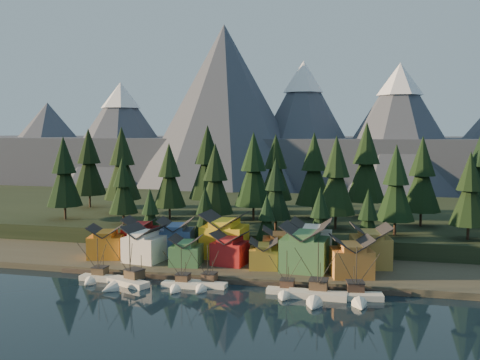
% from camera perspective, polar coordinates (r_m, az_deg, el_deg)
% --- Properties ---
extents(ground, '(500.00, 500.00, 0.00)m').
position_cam_1_polar(ground, '(107.38, -4.00, -13.10)').
color(ground, black).
rests_on(ground, ground).
extents(shore_strip, '(400.00, 50.00, 1.50)m').
position_cam_1_polar(shore_strip, '(144.38, 0.87, -7.98)').
color(shore_strip, '#3B372B').
rests_on(shore_strip, ground).
extents(hillside, '(420.00, 100.00, 6.00)m').
position_cam_1_polar(hillside, '(192.11, 4.20, -4.00)').
color(hillside, black).
rests_on(hillside, ground).
extents(dock, '(80.00, 4.00, 1.00)m').
position_cam_1_polar(dock, '(122.36, -1.61, -10.54)').
color(dock, '#4B3F36').
rests_on(dock, ground).
extents(mountain_ridge, '(560.00, 190.00, 90.00)m').
position_cam_1_polar(mountain_ridge, '(312.75, 7.22, 3.78)').
color(mountain_ridge, '#4C5362').
rests_on(mountain_ridge, ground).
extents(boat_0, '(7.93, 8.65, 10.59)m').
position_cam_1_polar(boat_0, '(126.44, -15.20, -9.43)').
color(boat_0, beige).
rests_on(boat_0, ground).
extents(boat_1, '(11.03, 11.54, 12.19)m').
position_cam_1_polar(boat_1, '(120.77, -12.27, -9.98)').
color(boat_1, silver).
rests_on(boat_1, ground).
extents(boat_2, '(8.46, 9.21, 9.83)m').
position_cam_1_polar(boat_2, '(117.66, -6.51, -10.53)').
color(boat_2, white).
rests_on(boat_2, ground).
extents(boat_3, '(9.21, 9.94, 10.19)m').
position_cam_1_polar(boat_3, '(117.36, -3.73, -10.53)').
color(boat_3, silver).
rests_on(boat_3, ground).
extents(boat_4, '(8.46, 9.21, 10.00)m').
position_cam_1_polar(boat_4, '(112.87, 4.90, -11.17)').
color(boat_4, silver).
rests_on(boat_4, ground).
extents(boat_5, '(12.34, 13.40, 12.70)m').
position_cam_1_polar(boat_5, '(110.04, 8.16, -11.45)').
color(boat_5, beige).
rests_on(boat_5, ground).
extents(boat_6, '(11.17, 11.86, 11.84)m').
position_cam_1_polar(boat_6, '(110.86, 12.41, -11.44)').
color(boat_6, silver).
rests_on(boat_6, ground).
extents(house_front_0, '(9.91, 9.58, 8.25)m').
position_cam_1_polar(house_front_0, '(141.47, -14.12, -6.31)').
color(house_front_0, orange).
rests_on(house_front_0, shore_strip).
extents(house_front_1, '(9.76, 9.47, 8.95)m').
position_cam_1_polar(house_front_1, '(135.41, -10.19, -6.59)').
color(house_front_1, white).
rests_on(house_front_1, shore_strip).
extents(house_front_2, '(7.81, 7.86, 7.02)m').
position_cam_1_polar(house_front_2, '(130.65, -5.76, -7.42)').
color(house_front_2, '#417845').
rests_on(house_front_2, shore_strip).
extents(house_front_3, '(8.84, 8.53, 7.94)m').
position_cam_1_polar(house_front_3, '(130.55, -1.08, -7.19)').
color(house_front_3, maroon).
rests_on(house_front_3, shore_strip).
extents(house_front_4, '(7.72, 8.15, 6.79)m').
position_cam_1_polar(house_front_4, '(127.34, 2.54, -7.79)').
color(house_front_4, '#A8852B').
rests_on(house_front_4, shore_strip).
extents(house_front_5, '(11.01, 10.14, 10.87)m').
position_cam_1_polar(house_front_5, '(125.36, 6.91, -7.03)').
color(house_front_5, '#3B6D3E').
rests_on(house_front_5, shore_strip).
extents(house_front_6, '(10.59, 10.24, 8.84)m').
position_cam_1_polar(house_front_6, '(122.63, 11.80, -7.89)').
color(house_front_6, '#C37832').
rests_on(house_front_6, shore_strip).
extents(house_back_0, '(9.54, 9.25, 9.29)m').
position_cam_1_polar(house_back_0, '(145.51, -10.56, -5.70)').
color(house_back_0, maroon).
rests_on(house_back_0, shore_strip).
extents(house_back_1, '(9.98, 10.07, 9.70)m').
position_cam_1_polar(house_back_1, '(139.94, -6.85, -6.00)').
color(house_back_1, '#364F81').
rests_on(house_back_1, shore_strip).
extents(house_back_2, '(11.22, 10.38, 11.44)m').
position_cam_1_polar(house_back_2, '(137.82, -1.67, -5.75)').
color(house_back_2, yellow).
rests_on(house_back_2, shore_strip).
extents(house_back_3, '(9.43, 8.69, 8.42)m').
position_cam_1_polar(house_back_3, '(133.96, 4.23, -6.77)').
color(house_back_3, '#C06B31').
rests_on(house_back_3, shore_strip).
extents(house_back_4, '(9.80, 9.42, 10.50)m').
position_cam_1_polar(house_back_4, '(133.90, 7.63, -6.33)').
color(house_back_4, silver).
rests_on(house_back_4, shore_strip).
extents(house_back_5, '(10.38, 10.47, 10.05)m').
position_cam_1_polar(house_back_5, '(131.80, 13.75, -6.73)').
color(house_back_5, olive).
rests_on(house_back_5, shore_strip).
extents(tree_hill_0, '(11.26, 11.26, 26.23)m').
position_cam_1_polar(tree_hill_0, '(176.29, -18.25, 0.60)').
color(tree_hill_0, '#332319').
rests_on(tree_hill_0, hillside).
extents(tree_hill_1, '(12.59, 12.59, 29.34)m').
position_cam_1_polar(tree_hill_1, '(184.31, -12.46, 1.46)').
color(tree_hill_1, '#332319').
rests_on(tree_hill_1, hillside).
extents(tree_hill_2, '(8.73, 8.73, 20.33)m').
position_cam_1_polar(tree_hill_2, '(162.43, -12.37, -0.77)').
color(tree_hill_2, '#332319').
rests_on(tree_hill_2, hillside).
extents(tree_hill_3, '(10.37, 10.37, 24.15)m').
position_cam_1_polar(tree_hill_3, '(169.17, -7.55, 0.25)').
color(tree_hill_3, '#332319').
rests_on(tree_hill_3, hillside).
extents(tree_hill_4, '(12.83, 12.83, 29.90)m').
position_cam_1_polar(tree_hill_4, '(180.45, -3.47, 1.60)').
color(tree_hill_4, '#332319').
rests_on(tree_hill_4, hillside).
extents(tree_hill_5, '(10.47, 10.47, 24.39)m').
position_cam_1_polar(tree_hill_5, '(153.94, -2.65, -0.15)').
color(tree_hill_5, '#332319').
rests_on(tree_hill_5, hillside).
extents(tree_hill_6, '(11.83, 11.83, 27.57)m').
position_cam_1_polar(tree_hill_6, '(166.31, 1.45, 0.85)').
color(tree_hill_6, '#332319').
rests_on(tree_hill_6, hillside).
extents(tree_hill_7, '(8.81, 8.81, 20.52)m').
position_cam_1_polar(tree_hill_7, '(148.15, 3.83, -1.19)').
color(tree_hill_7, '#332319').
rests_on(tree_hill_7, hillside).
extents(tree_hill_8, '(11.80, 11.80, 27.48)m').
position_cam_1_polar(tree_hill_8, '(170.40, 7.88, 0.90)').
color(tree_hill_8, '#332319').
rests_on(tree_hill_8, hillside).
extents(tree_hill_9, '(11.44, 11.44, 26.66)m').
position_cam_1_polar(tree_hill_9, '(152.90, 10.21, 0.20)').
color(tree_hill_9, '#332319').
rests_on(tree_hill_9, hillside).
extents(tree_hill_10, '(13.22, 13.22, 30.81)m').
position_cam_1_polar(tree_hill_10, '(177.40, 13.30, 1.56)').
color(tree_hill_10, '#332319').
rests_on(tree_hill_10, hillside).
extents(tree_hill_11, '(10.47, 10.47, 24.38)m').
position_cam_1_polar(tree_hill_11, '(147.92, 16.28, -0.58)').
color(tree_hill_11, '#332319').
rests_on(tree_hill_11, hillside).
extents(tree_hill_12, '(11.36, 11.36, 26.46)m').
position_cam_1_polar(tree_hill_12, '(164.27, 18.83, 0.31)').
color(tree_hill_12, '#332319').
rests_on(tree_hill_12, hillside).
extents(tree_hill_13, '(9.74, 9.74, 22.69)m').
position_cam_1_polar(tree_hill_13, '(147.97, 23.29, -1.15)').
color(tree_hill_13, '#332319').
rests_on(tree_hill_13, hillside).
extents(tree_hill_15, '(11.54, 11.54, 26.88)m').
position_cam_1_polar(tree_hill_15, '(182.22, 3.82, 1.11)').
color(tree_hill_15, '#332319').
rests_on(tree_hill_15, hillside).
extents(tree_hill_16, '(12.38, 12.38, 28.83)m').
position_cam_1_polar(tree_hill_16, '(201.55, -15.81, 1.62)').
color(tree_hill_16, '#332319').
rests_on(tree_hill_16, hillside).
extents(tree_shore_0, '(7.09, 7.09, 16.51)m').
position_cam_1_polar(tree_shore_0, '(151.08, -9.55, -3.69)').
color(tree_shore_0, '#332319').
rests_on(tree_shore_0, shore_strip).
extents(tree_shore_1, '(7.48, 7.48, 17.43)m').
position_cam_1_polar(tree_shore_1, '(145.48, -3.74, -3.77)').
color(tree_shore_1, '#332319').
rests_on(tree_shore_1, shore_strip).
extents(tree_shore_2, '(6.75, 6.75, 15.72)m').
position_cam_1_polar(tree_shore_2, '(141.53, 2.86, -4.40)').
color(tree_shore_2, '#332319').
rests_on(tree_shore_2, shore_strip).
extents(tree_shore_3, '(7.77, 7.77, 18.11)m').
position_cam_1_polar(tree_shore_3, '(139.40, 8.54, -4.06)').
color(tree_shore_3, '#332319').
rests_on(tree_shore_3, shore_strip).
extents(tree_shore_4, '(7.72, 7.72, 17.97)m').
position_cam_1_polar(tree_shore_4, '(138.88, 13.49, -4.21)').
color(tree_shore_4, '#332319').
rests_on(tree_shore_4, shore_strip).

